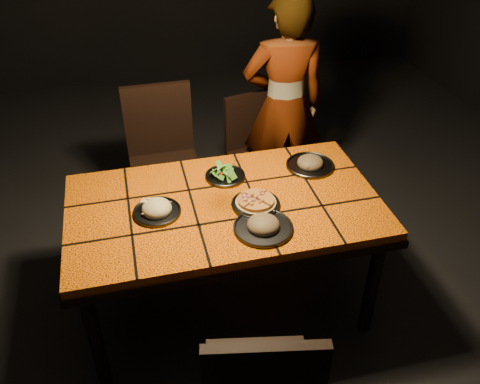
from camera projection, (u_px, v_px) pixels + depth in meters
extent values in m
cube|color=black|center=(226.00, 304.00, 3.06)|extent=(6.00, 7.00, 0.04)
cube|color=orange|center=(224.00, 206.00, 2.63)|extent=(1.60, 0.90, 0.05)
cube|color=black|center=(224.00, 213.00, 2.66)|extent=(1.62, 0.92, 0.04)
cylinder|color=black|center=(96.00, 339.00, 2.43)|extent=(0.07, 0.07, 0.66)
cylinder|color=black|center=(372.00, 286.00, 2.71)|extent=(0.07, 0.07, 0.66)
cylinder|color=black|center=(94.00, 240.00, 3.01)|extent=(0.07, 0.07, 0.66)
cylinder|color=black|center=(321.00, 205.00, 3.29)|extent=(0.07, 0.07, 0.66)
cube|color=black|center=(258.00, 383.00, 2.08)|extent=(0.51, 0.51, 0.04)
cylinder|color=black|center=(292.00, 379.00, 2.37)|extent=(0.04, 0.04, 0.44)
cylinder|color=black|center=(217.00, 382.00, 2.36)|extent=(0.04, 0.04, 0.44)
cube|color=black|center=(166.00, 169.00, 3.36)|extent=(0.45, 0.45, 0.04)
cube|color=black|center=(158.00, 119.00, 3.37)|extent=(0.45, 0.05, 0.49)
cylinder|color=black|center=(145.00, 220.00, 3.33)|extent=(0.04, 0.04, 0.46)
cylinder|color=black|center=(200.00, 211.00, 3.40)|extent=(0.04, 0.04, 0.46)
cylinder|color=black|center=(140.00, 189.00, 3.61)|extent=(0.04, 0.04, 0.46)
cylinder|color=black|center=(190.00, 182.00, 3.69)|extent=(0.04, 0.04, 0.46)
cube|color=black|center=(260.00, 158.00, 3.62)|extent=(0.45, 0.45, 0.04)
cube|color=black|center=(249.00, 120.00, 3.61)|extent=(0.38, 0.12, 0.41)
cylinder|color=black|center=(251.00, 199.00, 3.58)|extent=(0.03, 0.03, 0.39)
cylinder|color=black|center=(288.00, 188.00, 3.69)|extent=(0.03, 0.03, 0.39)
cylinder|color=black|center=(231.00, 178.00, 3.80)|extent=(0.03, 0.03, 0.39)
cylinder|color=black|center=(267.00, 168.00, 3.91)|extent=(0.03, 0.03, 0.39)
imported|color=brown|center=(284.00, 106.00, 3.46)|extent=(0.61, 0.43, 1.56)
cylinder|color=#393A3F|center=(256.00, 205.00, 2.59)|extent=(0.25, 0.25, 0.01)
torus|color=#393A3F|center=(256.00, 203.00, 2.58)|extent=(0.25, 0.25, 0.01)
cylinder|color=tan|center=(256.00, 203.00, 2.58)|extent=(0.29, 0.29, 0.01)
cylinder|color=#CC8034|center=(256.00, 200.00, 2.57)|extent=(0.26, 0.26, 0.02)
cylinder|color=#393A3F|center=(157.00, 212.00, 2.54)|extent=(0.24, 0.24, 0.01)
torus|color=#393A3F|center=(157.00, 211.00, 2.53)|extent=(0.24, 0.24, 0.01)
ellipsoid|color=#D1C289|center=(157.00, 208.00, 2.52)|extent=(0.14, 0.14, 0.08)
cylinder|color=#393A3F|center=(225.00, 177.00, 2.80)|extent=(0.22, 0.22, 0.01)
torus|color=#393A3F|center=(225.00, 175.00, 2.79)|extent=(0.22, 0.22, 0.01)
cylinder|color=#393A3F|center=(263.00, 228.00, 2.44)|extent=(0.29, 0.29, 0.01)
torus|color=#393A3F|center=(263.00, 227.00, 2.43)|extent=(0.29, 0.29, 0.01)
ellipsoid|color=brown|center=(263.00, 223.00, 2.42)|extent=(0.17, 0.17, 0.10)
cylinder|color=#393A3F|center=(310.00, 166.00, 2.89)|extent=(0.27, 0.27, 0.01)
torus|color=#393A3F|center=(310.00, 165.00, 2.88)|extent=(0.27, 0.27, 0.01)
ellipsoid|color=brown|center=(310.00, 161.00, 2.87)|extent=(0.16, 0.16, 0.09)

